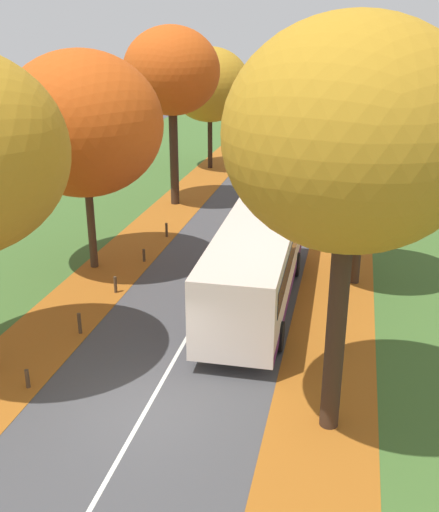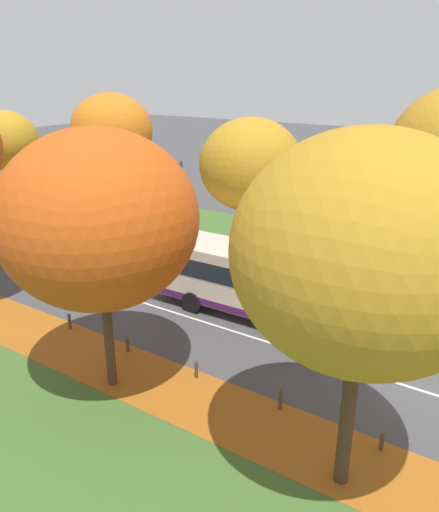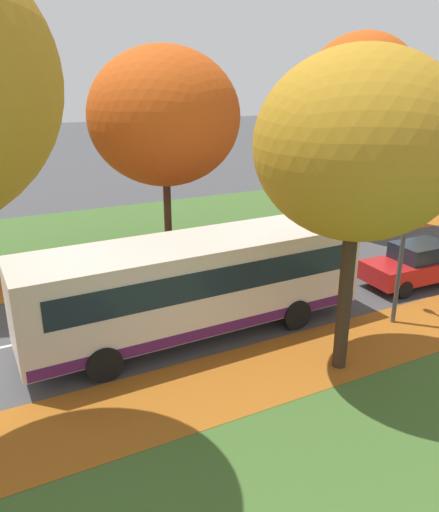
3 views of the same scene
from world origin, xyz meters
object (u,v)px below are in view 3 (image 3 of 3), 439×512
at_px(tree_left_near, 164,117).
at_px(bollard_third, 47,283).
at_px(car_red_lead, 417,264).
at_px(streetlamp_right, 399,207).
at_px(bus, 195,282).
at_px(bollard_fifth, 207,257).
at_px(bollard_sixth, 272,245).
at_px(tree_left_mid, 362,84).
at_px(bollard_fourth, 133,269).
at_px(tree_right_near, 359,146).

distance_m(tree_left_near, bollard_third, 8.06).
height_order(bollard_third, car_red_lead, car_red_lead).
xyz_separation_m(streetlamp_right, bus, (-1.91, -5.94, -2.04)).
xyz_separation_m(bollard_fifth, bollard_sixth, (-0.01, 3.25, 0.06)).
bearing_deg(car_red_lead, bollard_third, -113.77).
xyz_separation_m(tree_left_mid, bollard_fifth, (1.23, -8.77, -6.89)).
distance_m(bollard_third, streetlamp_right, 12.38).
bearing_deg(bollard_third, bus, 33.97).
distance_m(bollard_third, bollard_sixth, 9.77).
height_order(tree_left_mid, bollard_fourth, tree_left_mid).
relative_size(bollard_fifth, streetlamp_right, 0.09).
bearing_deg(bollard_fourth, tree_left_near, 129.52).
bearing_deg(bollard_fourth, bollard_third, -88.99).
bearing_deg(car_red_lead, tree_left_mid, 158.67).
bearing_deg(tree_left_near, bollard_sixth, 66.66).
relative_size(bollard_third, bollard_sixth, 1.05).
xyz_separation_m(tree_left_near, bollard_fifth, (1.84, 1.00, -5.64)).
relative_size(bollard_fourth, bollard_sixth, 0.96).
bearing_deg(bollard_sixth, tree_right_near, -21.71).
bearing_deg(bollard_fourth, bollard_fifth, 90.26).
bearing_deg(tree_right_near, bus, -142.39).
height_order(bollard_fourth, streetlamp_right, streetlamp_right).
bearing_deg(tree_left_mid, bollard_third, -85.14).
relative_size(bollard_third, bus, 0.07).
bearing_deg(bus, streetlamp_right, 72.20).
relative_size(bollard_sixth, streetlamp_right, 0.11).
relative_size(bollard_fifth, car_red_lead, 0.13).
distance_m(bollard_fourth, bus, 5.52).
relative_size(tree_left_mid, bollard_third, 13.10).
bearing_deg(bollard_third, tree_left_near, 109.18).
bearing_deg(tree_left_mid, bollard_sixth, -77.52).
bearing_deg(tree_left_mid, tree_right_near, -41.91).
distance_m(bollard_fourth, car_red_lead, 10.91).
distance_m(bollard_third, bus, 6.50).
bearing_deg(tree_right_near, tree_left_mid, 138.09).
distance_m(bollard_fifth, bollard_sixth, 3.26).
height_order(tree_left_near, tree_right_near, tree_left_near).
xyz_separation_m(bollard_sixth, car_red_lead, (5.63, 2.84, 0.47)).
relative_size(bollard_third, car_red_lead, 0.17).
distance_m(bollard_third, car_red_lead, 13.78).
height_order(tree_left_near, bollard_third, tree_left_near).
bearing_deg(tree_left_near, car_red_lead, 43.53).
distance_m(tree_left_near, bollard_sixth, 7.25).
xyz_separation_m(bollard_fourth, car_red_lead, (5.61, 9.35, 0.48)).
height_order(bollard_sixth, streetlamp_right, streetlamp_right).
bearing_deg(streetlamp_right, tree_right_near, -64.06).
xyz_separation_m(tree_left_mid, bollard_fourth, (1.24, -12.02, -6.84)).
relative_size(bollard_sixth, car_red_lead, 0.16).
height_order(tree_right_near, bollard_fifth, tree_right_near).
height_order(tree_left_near, streetlamp_right, tree_left_near).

